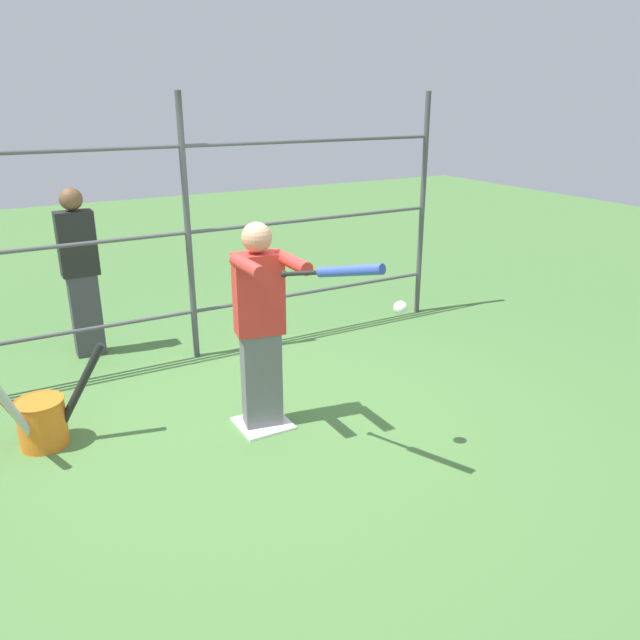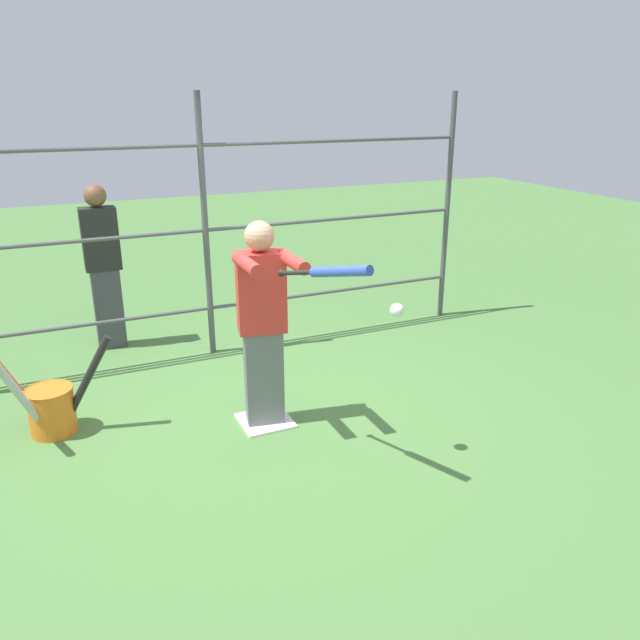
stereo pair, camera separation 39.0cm
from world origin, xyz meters
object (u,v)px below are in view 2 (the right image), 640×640
object	(u,v)px
baseball_bat_swinging	(332,272)
bat_bucket	(50,407)
batter	(263,320)
softball_in_flight	(397,310)
bystander_behind_fence	(103,265)

from	to	relation	value
baseball_bat_swinging	bat_bucket	bearing A→B (deg)	-40.06
batter	baseball_bat_swinging	size ratio (longest dim) A/B	1.99
softball_in_flight	bystander_behind_fence	xyz separation A→B (m)	(1.57, -3.06, -0.26)
batter	bat_bucket	xyz separation A→B (m)	(1.56, -0.54, -0.66)
bat_bucket	bystander_behind_fence	world-z (taller)	bystander_behind_fence
softball_in_flight	bat_bucket	bearing A→B (deg)	-32.35
softball_in_flight	bystander_behind_fence	size ratio (longest dim) A/B	0.06
batter	baseball_bat_swinging	world-z (taller)	batter
batter	bystander_behind_fence	size ratio (longest dim) A/B	0.97
baseball_bat_swinging	bystander_behind_fence	bearing A→B (deg)	-71.02
batter	baseball_bat_swinging	distance (m)	1.08
bystander_behind_fence	batter	bearing A→B (deg)	112.56
softball_in_flight	bystander_behind_fence	distance (m)	3.45
bystander_behind_fence	bat_bucket	bearing A→B (deg)	68.71
bat_bucket	softball_in_flight	bearing A→B (deg)	147.65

